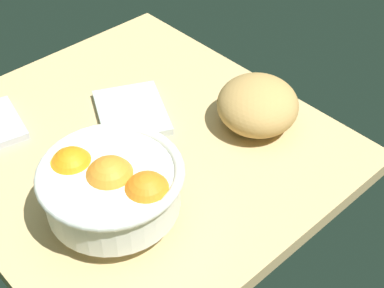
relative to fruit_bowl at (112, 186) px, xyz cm
name	(u,v)px	position (x,y,z in cm)	size (l,w,h in cm)	color
ground_plane	(134,146)	(-12.27, 13.19, -8.24)	(70.08, 64.07, 3.00)	tan
fruit_bowl	(112,186)	(0.00, 0.00, 0.00)	(22.27, 22.27, 11.76)	white
bread_loaf	(258,105)	(-0.24, 33.20, -2.16)	(16.03, 15.07, 9.15)	tan
napkin_spare	(131,112)	(-18.18, 17.48, -5.97)	(15.88, 12.57, 1.54)	#B5C2C5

